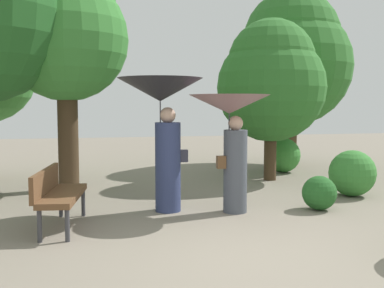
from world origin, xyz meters
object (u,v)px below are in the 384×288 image
Objects in this scene: park_bench at (57,192)px; tree_far_back at (66,27)px; tree_near_right at (271,79)px; person_left at (162,111)px; person_right at (231,123)px; tree_mid_right at (292,57)px.

tree_far_back is (0.06, 3.00, 2.76)m from park_bench.
tree_far_back is at bearing -177.37° from tree_near_right.
person_right is (1.04, -0.32, -0.20)m from person_left.
park_bench is (-1.60, -0.66, -1.11)m from person_left.
tree_far_back is at bearing 7.03° from park_bench.
tree_far_back reaches higher than person_right.
person_right is 2.82m from park_bench.
park_bench is 8.57m from tree_mid_right.
tree_near_right is (1.88, 2.86, 0.87)m from person_right.
tree_mid_right is at bearing 22.23° from tree_far_back.
tree_far_back is (-1.54, 2.34, 1.65)m from person_left.
person_right is at bearing -123.37° from tree_near_right.
tree_far_back is at bearing 25.06° from person_left.
park_bench is at bearing 89.01° from person_right.
person_right is 6.39m from tree_mid_right.
park_bench is 0.32× the size of tree_far_back.
tree_near_right is at bearing -124.67° from tree_mid_right.
person_left is 1.11m from person_right.
park_bench is 4.07m from tree_far_back.
tree_far_back is at bearing -157.77° from tree_mid_right.
tree_mid_right reaches higher than tree_far_back.
tree_mid_right is 6.51m from tree_far_back.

